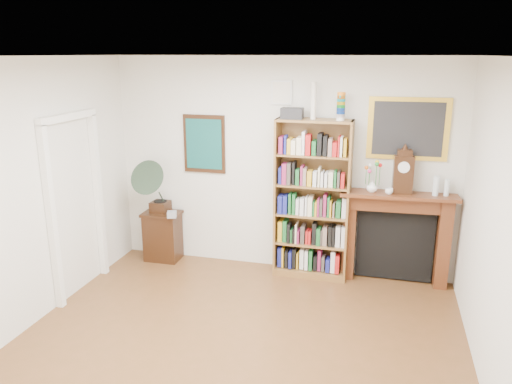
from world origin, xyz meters
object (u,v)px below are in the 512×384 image
at_px(flower_vase, 372,186).
at_px(teacup, 389,191).
at_px(bookshelf, 312,191).
at_px(bottle_left, 436,186).
at_px(fireplace, 396,229).
at_px(cd_stack, 172,214).
at_px(gramophone, 155,183).
at_px(bottle_right, 447,188).
at_px(mantel_clock, 403,173).
at_px(side_cabinet, 163,236).

xyz_separation_m(flower_vase, teacup, (0.20, -0.05, -0.03)).
height_order(bookshelf, bottle_left, bookshelf).
height_order(fireplace, cd_stack, fireplace).
height_order(gramophone, bottle_right, gramophone).
relative_size(fireplace, mantel_clock, 2.63).
distance_m(mantel_clock, flower_vase, 0.40).
xyz_separation_m(fireplace, gramophone, (-3.17, -0.19, 0.43)).
bearing_deg(teacup, gramophone, -178.79).
bearing_deg(cd_stack, gramophone, 166.34).
height_order(fireplace, teacup, teacup).
relative_size(mantel_clock, bottle_left, 2.25).
height_order(side_cabinet, flower_vase, flower_vase).
bearing_deg(bottle_right, teacup, -170.70).
distance_m(bookshelf, mantel_clock, 1.12).
height_order(cd_stack, flower_vase, flower_vase).
bearing_deg(bookshelf, fireplace, 5.27).
distance_m(fireplace, mantel_clock, 0.75).
bearing_deg(fireplace, teacup, -135.05).
height_order(cd_stack, mantel_clock, mantel_clock).
bearing_deg(teacup, flower_vase, 166.01).
xyz_separation_m(gramophone, cd_stack, (0.26, -0.06, -0.40)).
distance_m(bottle_left, bottle_right, 0.13).
height_order(bookshelf, cd_stack, bookshelf).
height_order(mantel_clock, bottle_right, mantel_clock).
bearing_deg(flower_vase, mantel_clock, 4.29).
bearing_deg(cd_stack, bottle_right, 3.89).
bearing_deg(bottle_left, mantel_clock, -179.24).
distance_m(gramophone, bottle_right, 3.72).
xyz_separation_m(cd_stack, teacup, (2.80, 0.13, 0.49)).
xyz_separation_m(mantel_clock, bottle_left, (0.39, 0.01, -0.14)).
distance_m(fireplace, gramophone, 3.21).
relative_size(bookshelf, cd_stack, 19.67).
height_order(gramophone, teacup, gramophone).
bearing_deg(side_cabinet, bottle_right, 0.37).
bearing_deg(teacup, side_cabinet, 179.47).
relative_size(fireplace, bottle_right, 7.08).
bearing_deg(bottle_left, cd_stack, -176.40).
bearing_deg(bookshelf, mantel_clock, 2.36).
relative_size(gramophone, teacup, 8.08).
height_order(bookshelf, side_cabinet, bookshelf).
xyz_separation_m(bookshelf, cd_stack, (-1.86, -0.17, -0.41)).
distance_m(mantel_clock, teacup, 0.28).
bearing_deg(mantel_clock, fireplace, 116.14).
bearing_deg(teacup, cd_stack, -177.40).
bearing_deg(bottle_right, cd_stack, -176.11).
xyz_separation_m(gramophone, bottle_right, (3.71, 0.17, 0.15)).
xyz_separation_m(fireplace, bottle_left, (0.42, -0.05, 0.60)).
relative_size(cd_stack, bottle_left, 0.50).
xyz_separation_m(bookshelf, teacup, (0.93, -0.04, 0.07)).
xyz_separation_m(fireplace, cd_stack, (-2.91, -0.26, 0.04)).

